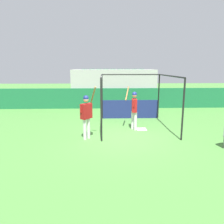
% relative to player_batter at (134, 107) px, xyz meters
% --- Properties ---
extents(ground_plane, '(60.00, 60.00, 0.00)m').
position_rel_player_batter_xyz_m(ground_plane, '(-0.64, -1.15, -1.05)').
color(ground_plane, '#477F38').
extents(outfield_wall, '(24.00, 0.12, 1.39)m').
position_rel_player_batter_xyz_m(outfield_wall, '(-0.64, 5.31, -0.36)').
color(outfield_wall, '#196038').
rests_on(outfield_wall, ground).
extents(bleacher_section, '(5.95, 2.40, 2.67)m').
position_rel_player_batter_xyz_m(bleacher_section, '(-0.64, 6.57, 0.28)').
color(bleacher_section, '#9E9E99').
rests_on(bleacher_section, ground).
extents(batting_cage, '(3.20, 3.88, 2.45)m').
position_rel_player_batter_xyz_m(batting_cage, '(0.11, 1.44, 0.08)').
color(batting_cage, black).
rests_on(batting_cage, ground).
extents(home_plate, '(0.44, 0.44, 0.02)m').
position_rel_player_batter_xyz_m(home_plate, '(0.36, -0.01, -1.04)').
color(home_plate, white).
rests_on(home_plate, ground).
extents(player_batter, '(0.56, 0.96, 1.93)m').
position_rel_player_batter_xyz_m(player_batter, '(0.00, 0.00, 0.00)').
color(player_batter, silver).
rests_on(player_batter, ground).
extents(player_waiting, '(0.65, 0.82, 2.09)m').
position_rel_player_batter_xyz_m(player_waiting, '(-2.04, -1.26, 0.01)').
color(player_waiting, silver).
rests_on(player_waiting, ground).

